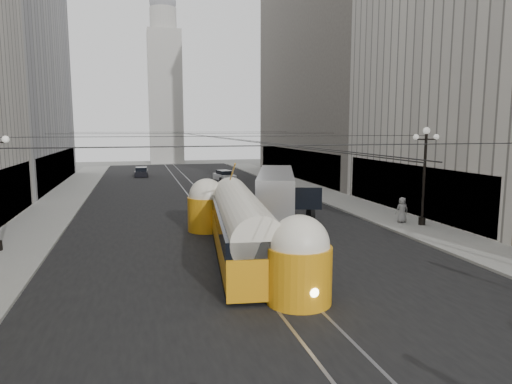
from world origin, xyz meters
TOP-DOWN VIEW (x-y plane):
  - road at (0.00, 32.50)m, footprint 20.00×85.00m
  - sidewalk_left at (-12.00, 36.00)m, footprint 4.00×72.00m
  - sidewalk_right at (12.00, 36.00)m, footprint 4.00×72.00m
  - rail_left at (-0.75, 32.50)m, footprint 0.12×85.00m
  - rail_right at (0.75, 32.50)m, footprint 0.12×85.00m
  - building_right_far at (20.00, 48.00)m, footprint 12.60×32.60m
  - distant_tower at (0.00, 80.00)m, footprint 6.00×6.00m
  - lamppost_right_mid at (12.60, 18.00)m, footprint 1.86×0.44m
  - catenary at (0.12, 31.49)m, footprint 25.00×72.00m
  - streetcar at (-0.50, 14.06)m, footprint 3.96×15.38m
  - city_bus at (4.93, 25.75)m, footprint 6.16×12.75m
  - sedan_white_far at (4.99, 47.83)m, footprint 2.33×4.21m
  - sedan_dark_far at (-4.95, 55.23)m, footprint 1.80×4.04m
  - pedestrian_sidewalk_right at (11.69, 18.94)m, footprint 0.90×0.62m

SIDE VIEW (x-z plane):
  - road at x=0.00m, z-range -0.01..0.01m
  - rail_left at x=-0.75m, z-range -0.02..0.02m
  - rail_right at x=0.75m, z-range -0.02..0.02m
  - sidewalk_left at x=-12.00m, z-range 0.00..0.15m
  - sidewalk_right at x=12.00m, z-range 0.00..0.15m
  - sedan_dark_far at x=-4.95m, z-range -0.06..1.19m
  - sedan_white_far at x=4.99m, z-range -0.06..1.20m
  - pedestrian_sidewalk_right at x=11.69m, z-range 0.15..1.88m
  - streetcar at x=-0.50m, z-range -0.04..3.34m
  - city_bus at x=4.93m, z-range 0.15..3.28m
  - lamppost_right_mid at x=12.60m, z-range 0.56..6.93m
  - catenary at x=0.12m, z-range 5.77..6.00m
  - distant_tower at x=0.00m, z-range -0.71..30.65m
  - building_right_far at x=20.00m, z-range 0.01..32.61m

